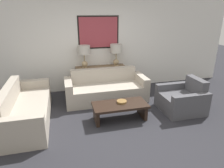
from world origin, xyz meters
TOP-DOWN VIEW (x-y plane):
  - ground_plane at (0.00, 0.00)m, footprint 20.00×20.00m
  - back_wall at (0.00, 2.43)m, footprint 8.36×0.12m
  - console_table at (0.00, 2.15)m, footprint 1.45×0.39m
  - table_lamp_left at (-0.47, 2.15)m, footprint 0.34×0.34m
  - table_lamp_right at (0.47, 2.15)m, footprint 0.34×0.34m
  - couch_by_back_wall at (0.00, 1.47)m, footprint 2.14×0.86m
  - couch_by_side at (-1.92, 0.75)m, footprint 0.86×2.14m
  - coffee_table at (0.06, 0.36)m, footprint 1.19×0.56m
  - decorative_bowl at (0.12, 0.42)m, footprint 0.22×0.22m
  - armchair_near_back_wall at (1.64, 0.42)m, footprint 0.93×0.92m

SIDE VIEW (x-z plane):
  - ground_plane at x=0.00m, z-range 0.00..0.00m
  - armchair_near_back_wall at x=1.64m, z-range -0.12..0.66m
  - coffee_table at x=0.06m, z-range 0.09..0.46m
  - couch_by_back_wall at x=0.00m, z-range -0.12..0.69m
  - couch_by_side at x=-1.92m, z-range -0.12..0.69m
  - console_table at x=0.00m, z-range 0.00..0.75m
  - decorative_bowl at x=0.12m, z-range 0.37..0.42m
  - table_lamp_left at x=-0.47m, z-range 0.88..1.51m
  - table_lamp_right at x=0.47m, z-range 0.88..1.51m
  - back_wall at x=0.00m, z-range 0.01..2.66m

